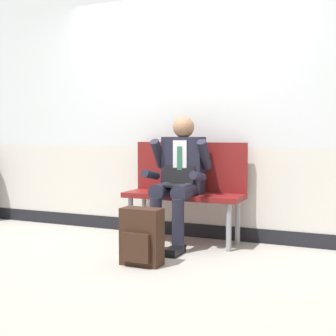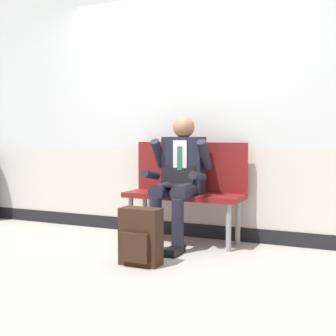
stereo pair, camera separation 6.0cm
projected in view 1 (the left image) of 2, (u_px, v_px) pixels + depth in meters
The scene contains 5 objects.
ground_plane at pixel (155, 249), 4.40m from camera, with size 18.00×18.00×0.00m, color #9E9991.
station_wall at pixel (183, 106), 4.92m from camera, with size 5.94×0.14×2.75m.
bench_with_person at pixel (186, 185), 4.67m from camera, with size 1.17×0.42×0.99m.
person_seated at pixel (179, 177), 4.48m from camera, with size 0.57×0.70×1.24m.
backpack at pixel (141, 237), 3.83m from camera, with size 0.34×0.21×0.47m.
Camera 1 is at (1.87, -3.92, 1.07)m, focal length 50.34 mm.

